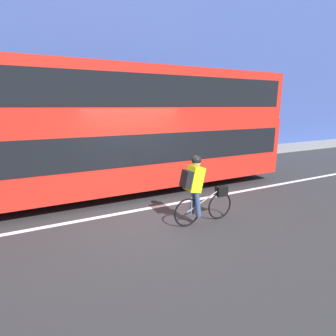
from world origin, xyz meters
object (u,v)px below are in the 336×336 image
cyclist_on_bike (198,187)px  street_sign_post (185,129)px  bus (130,125)px  trash_bin (183,147)px

cyclist_on_bike → street_sign_post: 7.26m
bus → cyclist_on_bike: size_ratio=6.20×
bus → cyclist_on_bike: (0.50, -2.97, -1.16)m
bus → trash_bin: size_ratio=10.04×
trash_bin → cyclist_on_bike: bearing=-117.1°
cyclist_on_bike → trash_bin: 7.20m
bus → trash_bin: 5.30m
cyclist_on_bike → trash_bin: bearing=62.9°
bus → trash_bin: (3.78, 3.44, -1.40)m
bus → cyclist_on_bike: bus is taller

